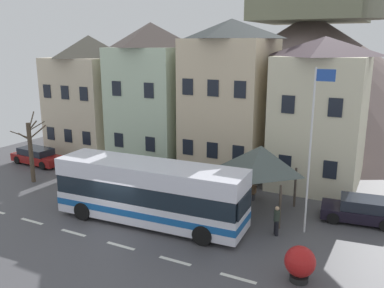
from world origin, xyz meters
TOP-DOWN VIEW (x-y plane):
  - ground_plane at (0.00, -0.00)m, footprint 40.00×60.00m
  - townhouse_00 at (-11.60, 12.14)m, footprint 5.95×6.35m
  - townhouse_01 at (-4.91, 11.59)m, footprint 5.77×5.24m
  - townhouse_02 at (1.59, 12.03)m, footprint 5.67×6.13m
  - townhouse_03 at (7.99, 12.19)m, footprint 5.49×6.45m
  - hilltop_castle at (2.67, 33.16)m, footprint 41.11×41.11m
  - transit_bus at (1.32, 1.58)m, footprint 10.63×3.21m
  - bus_shelter at (6.06, 5.71)m, footprint 3.60×3.60m
  - parked_car_00 at (11.38, 6.95)m, footprint 4.10×2.35m
  - parked_car_01 at (-2.92, 7.38)m, footprint 4.49×2.03m
  - parked_car_02 at (-12.74, 6.63)m, footprint 4.67×2.08m
  - pedestrian_00 at (6.00, 3.33)m, footprint 0.29×0.35m
  - pedestrian_01 at (7.78, 3.26)m, footprint 0.30×0.36m
  - public_bench at (4.55, 7.31)m, footprint 1.54×0.48m
  - flagpole at (9.06, 4.22)m, footprint 0.95×0.10m
  - harbour_buoy at (9.77, -0.35)m, footprint 1.26×1.26m
  - bare_tree_00 at (-9.64, 3.43)m, footprint 1.46×1.99m

SIDE VIEW (x-z plane):
  - ground_plane at x=0.00m, z-range -0.06..0.00m
  - public_bench at x=4.55m, z-range 0.03..0.90m
  - parked_car_02 at x=-12.74m, z-range -0.01..1.29m
  - parked_car_00 at x=11.38m, z-range -0.02..1.33m
  - parked_car_01 at x=-2.92m, z-range -0.01..1.38m
  - pedestrian_01 at x=7.78m, z-range 0.02..1.55m
  - harbour_buoy at x=9.77m, z-range 0.07..1.59m
  - pedestrian_00 at x=6.00m, z-range 0.05..1.63m
  - transit_bus at x=1.32m, z-range 0.01..3.33m
  - bare_tree_00 at x=-9.64m, z-range -0.10..4.72m
  - bus_shelter at x=6.06m, z-range 1.18..5.10m
  - flagpole at x=9.06m, z-range 0.59..8.94m
  - townhouse_03 at x=7.99m, z-range 0.00..9.89m
  - townhouse_00 at x=-11.60m, z-range 0.00..10.13m
  - townhouse_01 at x=-4.91m, z-range 0.00..11.01m
  - townhouse_02 at x=1.59m, z-range 0.00..11.13m
  - hilltop_castle at x=2.67m, z-range -3.30..17.13m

